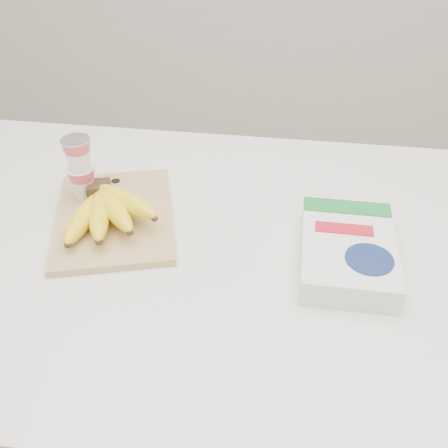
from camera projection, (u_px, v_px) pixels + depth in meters
The scene contains 6 objects.
room at pixel (192, 81), 0.79m from camera, with size 4.00×4.00×4.00m.
table at pixel (205, 390), 1.31m from camera, with size 1.36×0.91×1.02m, color white.
cutting_board at pixel (114, 217), 1.04m from camera, with size 0.24×0.33×0.02m, color tan.
bananas at pixel (105, 209), 1.00m from camera, with size 0.19×0.21×0.07m.
yogurt_stack at pixel (80, 167), 1.04m from camera, with size 0.06×0.06×0.14m.
cereal_box at pixel (347, 251), 0.93m from camera, with size 0.17×0.25×0.06m.
Camera 1 is at (0.16, -0.75, 1.66)m, focal length 40.00 mm.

